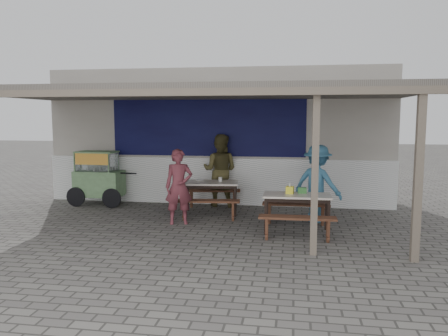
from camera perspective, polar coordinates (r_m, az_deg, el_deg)
ground at (r=8.56m, az=-4.82°, el=-8.58°), size 60.00×60.00×0.00m
back_wall at (r=11.77m, az=-0.70°, el=4.11°), size 9.00×1.28×3.50m
warung_roof at (r=9.14m, az=-3.51°, el=9.59°), size 9.00×4.21×2.81m
table_left at (r=10.16m, az=-1.75°, el=-2.26°), size 1.34×0.87×0.75m
bench_left_street at (r=9.55m, az=-2.04°, el=-4.90°), size 1.39×0.44×0.45m
bench_left_wall at (r=10.89m, az=-1.48°, el=-3.45°), size 1.39×0.44×0.45m
table_right at (r=8.65m, az=9.49°, el=-3.96°), size 1.31×0.66×0.75m
bench_right_street at (r=8.11m, az=9.54°, el=-7.07°), size 1.41×0.30×0.45m
bench_right_wall at (r=9.31m, az=9.38°, el=-5.27°), size 1.41×0.30×0.45m
vendor_cart at (r=11.61m, az=-16.09°, el=-1.00°), size 1.75×0.71×1.38m
patron_street_side at (r=9.23m, az=-5.91°, el=-2.44°), size 0.66×0.53×1.59m
patron_wall_side at (r=11.00m, az=-0.53°, el=-0.30°), size 0.96×0.79×1.82m
patron_right_table at (r=9.56m, az=12.10°, el=-1.99°), size 1.24×1.06×1.67m
tissue_box at (r=8.70m, az=8.59°, el=-2.85°), size 0.16×0.16×0.14m
donation_box at (r=8.77m, az=10.18°, el=-2.90°), size 0.17×0.11×0.11m
condiment_jar at (r=10.23m, az=-0.48°, el=-1.47°), size 0.09×0.09×0.10m
condiment_bowl at (r=10.27m, az=-3.16°, el=-1.59°), size 0.24×0.24×0.05m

